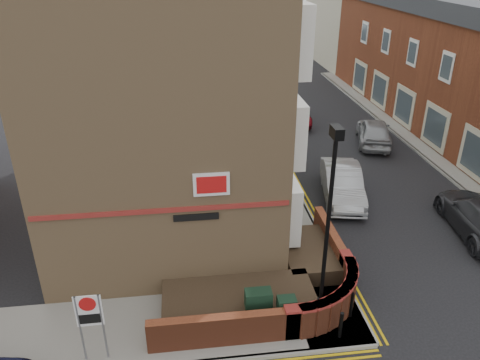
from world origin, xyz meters
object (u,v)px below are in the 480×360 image
lamppost (327,231)px  zone_sign (90,316)px  silver_car_near (342,183)px  utility_cabinet_large (258,307)px

lamppost → zone_sign: 6.85m
lamppost → silver_car_near: lamppost is taller
silver_car_near → zone_sign: bearing=-128.4°
lamppost → zone_sign: lamppost is taller
zone_sign → silver_car_near: size_ratio=0.47×
utility_cabinet_large → silver_car_near: 9.25m
lamppost → utility_cabinet_large: (-1.90, 0.10, -2.62)m
utility_cabinet_large → zone_sign: (-4.70, -0.80, 0.92)m
utility_cabinet_large → lamppost: bearing=-3.0°
utility_cabinet_large → silver_car_near: bearing=55.9°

